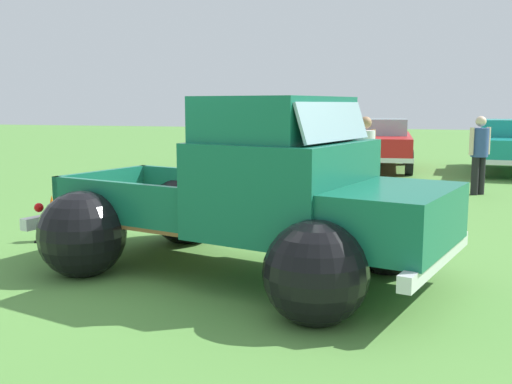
# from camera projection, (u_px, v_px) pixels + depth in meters

# --- Properties ---
(ground_plane) EXTENTS (80.00, 80.00, 0.00)m
(ground_plane) POSITION_uv_depth(u_px,v_px,m) (232.00, 271.00, 6.64)
(ground_plane) COLOR #548C3D
(vintage_pickup_truck) EXTENTS (4.95, 3.62, 1.96)m
(vintage_pickup_truck) POSITION_uv_depth(u_px,v_px,m) (262.00, 208.00, 6.33)
(vintage_pickup_truck) COLOR black
(vintage_pickup_truck) RESTS_ON ground
(show_car_0) EXTENTS (2.24, 4.26, 1.43)m
(show_car_0) POSITION_uv_depth(u_px,v_px,m) (260.00, 141.00, 17.57)
(show_car_0) COLOR black
(show_car_0) RESTS_ON ground
(show_car_1) EXTENTS (2.09, 4.67, 1.43)m
(show_car_1) POSITION_uv_depth(u_px,v_px,m) (379.00, 142.00, 17.13)
(show_car_1) COLOR black
(show_car_1) RESTS_ON ground
(show_car_2) EXTENTS (2.06, 4.36, 1.43)m
(show_car_2) POSITION_uv_depth(u_px,v_px,m) (511.00, 144.00, 16.21)
(show_car_2) COLOR black
(show_car_2) RESTS_ON ground
(spectator_0) EXTENTS (0.47, 0.50, 1.63)m
(spectator_0) POSITION_uv_depth(u_px,v_px,m) (365.00, 157.00, 10.54)
(spectator_0) COLOR #4C4742
(spectator_0) RESTS_ON ground
(spectator_2) EXTENTS (0.48, 0.48, 1.61)m
(spectator_2) POSITION_uv_depth(u_px,v_px,m) (479.00, 150.00, 12.15)
(spectator_2) COLOR black
(spectator_2) RESTS_ON ground
(lane_cone_0) EXTENTS (0.36, 0.36, 0.63)m
(lane_cone_0) POSITION_uv_depth(u_px,v_px,m) (53.00, 218.00, 8.07)
(lane_cone_0) COLOR black
(lane_cone_0) RESTS_ON ground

